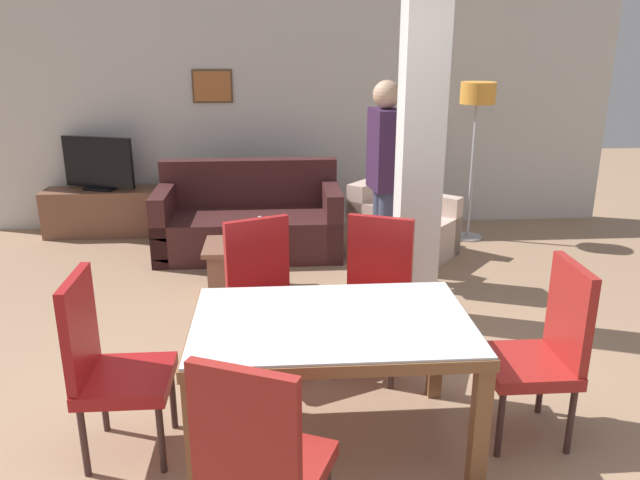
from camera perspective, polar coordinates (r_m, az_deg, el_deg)
The scene contains 17 objects.
ground_plane at distance 3.61m, azimuth 1.01°, elevation -17.88°, with size 18.00×18.00×0.00m, color #9F7C5F.
back_wall at distance 7.19m, azimuth -2.00°, elevation 11.96°, with size 7.20×0.09×2.70m.
divider_pillar at distance 4.64m, azimuth 9.12°, elevation 8.32°, with size 0.30×0.28×2.70m.
dining_table at distance 3.30m, azimuth 1.07°, elevation -9.68°, with size 1.45×0.94×0.74m.
dining_chair_head_left at distance 3.43m, azimuth -18.83°, elevation -10.49°, with size 0.46×0.46×1.00m.
dining_chair_head_right at distance 3.60m, azimuth 19.76°, elevation -9.15°, with size 0.46×0.46×1.00m.
dining_chair_far_right at distance 4.12m, azimuth 5.01°, elevation -4.58°, with size 0.60×0.60×1.00m.
dining_chair_far_left at distance 4.08m, azimuth -5.05°, elevation -4.79°, with size 0.60×0.60×1.00m.
dining_chair_near_left at distance 2.61m, azimuth -5.55°, elevation -19.32°, with size 0.60×0.60×1.00m.
sofa at distance 6.43m, azimuth -6.47°, elevation 1.57°, with size 1.83×0.91×0.90m.
armchair at distance 6.31m, azimuth 7.44°, elevation 0.93°, with size 1.19×1.18×0.76m.
coffee_table at distance 5.41m, azimuth -7.20°, elevation -2.51°, with size 0.62×0.53×0.44m.
bottle at distance 5.16m, azimuth -5.48°, elevation 0.29°, with size 0.07×0.07×0.28m.
tv_stand at distance 7.37m, azimuth -19.16°, elevation 2.44°, with size 1.27×0.40×0.51m.
tv_screen at distance 7.25m, azimuth -19.60°, elevation 6.54°, with size 0.80×0.31×0.58m.
floor_lamp at distance 6.80m, azimuth 14.16°, elevation 11.67°, with size 0.36×0.36×1.68m.
standing_person at distance 5.41m, azimuth 5.90°, elevation 6.46°, with size 0.27×0.40×1.78m.
Camera 1 is at (-0.27, -2.91, 2.12)m, focal length 35.00 mm.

